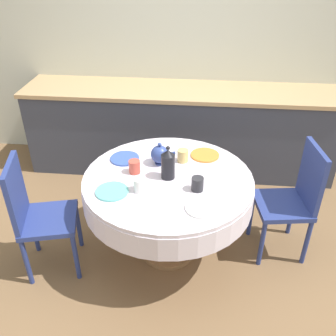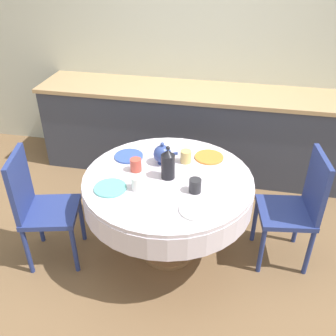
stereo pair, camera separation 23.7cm
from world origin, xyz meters
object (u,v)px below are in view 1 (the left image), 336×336
coffee_carafe (169,164)px  chair_right (36,212)px  teapot (160,154)px  chair_left (294,197)px

coffee_carafe → chair_right: bearing=-165.7°
chair_right → teapot: 1.01m
coffee_carafe → teapot: size_ratio=1.35×
chair_left → coffee_carafe: (-0.96, -0.14, 0.32)m
chair_left → chair_right: (-1.91, -0.38, 0.00)m
chair_left → teapot: chair_left is taller
chair_left → coffee_carafe: coffee_carafe is taller
chair_left → coffee_carafe: size_ratio=3.67×
chair_right → coffee_carafe: bearing=90.2°
chair_left → teapot: (-1.04, 0.04, 0.29)m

